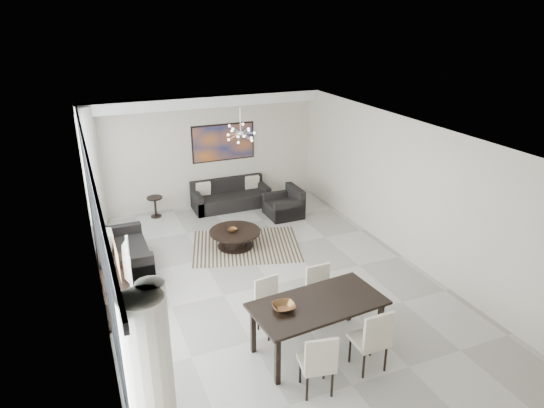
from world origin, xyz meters
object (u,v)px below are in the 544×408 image
tv_console (117,290)px  television (123,262)px  dining_table (318,307)px  sofa_main (230,198)px  coffee_table (235,238)px

tv_console → television: (0.16, -0.04, 0.54)m
tv_console → dining_table: size_ratio=0.83×
sofa_main → coffee_table: bearing=-105.7°
sofa_main → television: (-3.11, -3.61, 0.57)m
sofa_main → television: 4.80m
coffee_table → television: television is taller
coffee_table → dining_table: bearing=-89.5°
coffee_table → dining_table: (0.03, -3.77, 0.52)m
television → tv_console: bearing=82.1°
coffee_table → dining_table: dining_table is taller
sofa_main → dining_table: size_ratio=0.96×
television → dining_table: size_ratio=0.46×
tv_console → dining_table: dining_table is taller
sofa_main → dining_table: 6.10m
dining_table → television: bearing=135.7°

